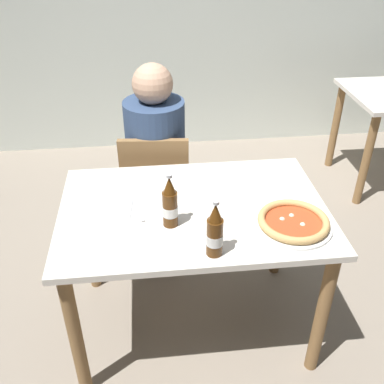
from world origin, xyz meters
The scene contains 8 objects.
ground_plane centered at (0.00, 0.00, 0.00)m, with size 8.00×8.00×0.00m, color gray.
dining_table_main centered at (0.00, 0.00, 0.64)m, with size 1.20×0.80×0.75m.
chair_behind_table centered at (-0.15, 0.61, 0.48)m, with size 0.44×0.44×0.85m.
diner_seated centered at (-0.14, 0.66, 0.58)m, with size 0.34×0.34×1.21m.
pizza_margherita_near centered at (0.40, -0.18, 0.77)m, with size 0.33×0.33×0.04m.
beer_bottle_left centered at (-0.11, -0.11, 0.85)m, with size 0.07×0.07×0.25m.
beer_bottle_center centered at (0.05, -0.32, 0.85)m, with size 0.07×0.07×0.25m.
napkin_with_cutlery centered at (-0.26, 0.01, 0.75)m, with size 0.18×0.19×0.01m.
Camera 1 is at (-0.19, -1.63, 1.90)m, focal length 41.54 mm.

